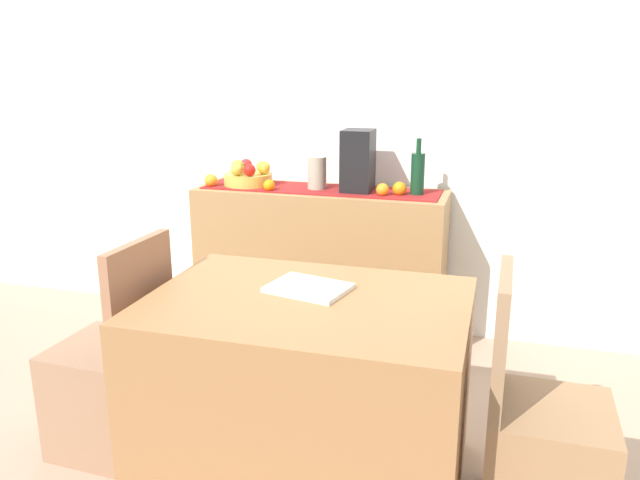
# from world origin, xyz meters

# --- Properties ---
(ground_plane) EXTENTS (6.40, 6.40, 0.02)m
(ground_plane) POSITION_xyz_m (0.00, 0.00, -0.01)
(ground_plane) COLOR tan
(ground_plane) RESTS_ON ground
(room_wall_rear) EXTENTS (6.40, 0.06, 2.70)m
(room_wall_rear) POSITION_xyz_m (0.00, 1.18, 1.35)
(room_wall_rear) COLOR white
(room_wall_rear) RESTS_ON ground
(sideboard_console) EXTENTS (1.39, 0.42, 0.86)m
(sideboard_console) POSITION_xyz_m (-0.22, 0.92, 0.43)
(sideboard_console) COLOR #9A7146
(sideboard_console) RESTS_ON ground
(table_runner) EXTENTS (1.30, 0.32, 0.01)m
(table_runner) POSITION_xyz_m (-0.22, 0.92, 0.87)
(table_runner) COLOR maroon
(table_runner) RESTS_ON sideboard_console
(fruit_bowl) EXTENTS (0.27, 0.27, 0.06)m
(fruit_bowl) POSITION_xyz_m (-0.65, 0.92, 0.90)
(fruit_bowl) COLOR gold
(fruit_bowl) RESTS_ON table_runner
(apple_left) EXTENTS (0.08, 0.08, 0.08)m
(apple_left) POSITION_xyz_m (-0.71, 0.91, 0.97)
(apple_left) COLOR olive
(apple_left) RESTS_ON fruit_bowl
(apple_rear) EXTENTS (0.07, 0.07, 0.07)m
(apple_rear) POSITION_xyz_m (-0.60, 0.84, 0.97)
(apple_rear) COLOR red
(apple_rear) RESTS_ON fruit_bowl
(apple_front) EXTENTS (0.07, 0.07, 0.07)m
(apple_front) POSITION_xyz_m (-0.55, 0.92, 0.97)
(apple_front) COLOR gold
(apple_front) RESTS_ON fruit_bowl
(apple_right) EXTENTS (0.07, 0.07, 0.07)m
(apple_right) POSITION_xyz_m (-0.58, 0.98, 0.97)
(apple_right) COLOR gold
(apple_right) RESTS_ON fruit_bowl
(apple_upper) EXTENTS (0.07, 0.07, 0.07)m
(apple_upper) POSITION_xyz_m (-0.69, 0.99, 0.97)
(apple_upper) COLOR red
(apple_upper) RESTS_ON fruit_bowl
(apple_center) EXTENTS (0.07, 0.07, 0.07)m
(apple_center) POSITION_xyz_m (-0.67, 0.83, 0.97)
(apple_center) COLOR gold
(apple_center) RESTS_ON fruit_bowl
(wine_bottle) EXTENTS (0.07, 0.07, 0.30)m
(wine_bottle) POSITION_xyz_m (0.31, 0.92, 0.98)
(wine_bottle) COLOR #113821
(wine_bottle) RESTS_ON sideboard_console
(coffee_maker) EXTENTS (0.16, 0.18, 0.33)m
(coffee_maker) POSITION_xyz_m (-0.01, 0.92, 1.03)
(coffee_maker) COLOR black
(coffee_maker) RESTS_ON sideboard_console
(ceramic_vase) EXTENTS (0.10, 0.10, 0.18)m
(ceramic_vase) POSITION_xyz_m (-0.24, 0.92, 0.96)
(ceramic_vase) COLOR #9F9782
(ceramic_vase) RESTS_ON sideboard_console
(orange_loose_mid) EXTENTS (0.07, 0.07, 0.07)m
(orange_loose_mid) POSITION_xyz_m (0.22, 0.89, 0.90)
(orange_loose_mid) COLOR orange
(orange_loose_mid) RESTS_ON sideboard_console
(orange_loose_near_bowl) EXTENTS (0.07, 0.07, 0.07)m
(orange_loose_near_bowl) POSITION_xyz_m (-0.83, 0.83, 0.90)
(orange_loose_near_bowl) COLOR orange
(orange_loose_near_bowl) RESTS_ON sideboard_console
(orange_loose_far) EXTENTS (0.06, 0.06, 0.06)m
(orange_loose_far) POSITION_xyz_m (-0.48, 0.80, 0.90)
(orange_loose_far) COLOR orange
(orange_loose_far) RESTS_ON sideboard_console
(orange_loose_end) EXTENTS (0.07, 0.07, 0.07)m
(orange_loose_end) POSITION_xyz_m (0.14, 0.85, 0.90)
(orange_loose_end) COLOR orange
(orange_loose_end) RESTS_ON sideboard_console
(dining_table) EXTENTS (1.13, 0.81, 0.74)m
(dining_table) POSITION_xyz_m (0.11, -0.38, 0.37)
(dining_table) COLOR #97683F
(dining_table) RESTS_ON ground
(open_book) EXTENTS (0.32, 0.27, 0.02)m
(open_book) POSITION_xyz_m (0.09, -0.29, 0.75)
(open_book) COLOR white
(open_book) RESTS_ON dining_table
(chair_near_window) EXTENTS (0.42, 0.42, 0.90)m
(chair_near_window) POSITION_xyz_m (-0.72, -0.38, 0.27)
(chair_near_window) COLOR #946D52
(chair_near_window) RESTS_ON ground
(chair_by_corner) EXTENTS (0.41, 0.41, 0.90)m
(chair_by_corner) POSITION_xyz_m (0.94, -0.38, 0.27)
(chair_by_corner) COLOR #966E4B
(chair_by_corner) RESTS_ON ground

